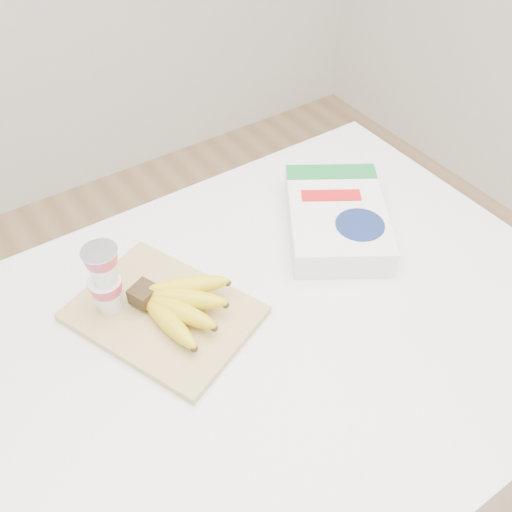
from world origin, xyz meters
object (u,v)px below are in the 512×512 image
Objects in this scene: yogurt_stack at (105,279)px; bananas at (178,304)px; cutting_board at (164,314)px; table at (241,466)px; cereal_box at (337,218)px.

bananas is at bearing -39.63° from yogurt_stack.
bananas is (0.02, -0.02, 0.04)m from cutting_board.
bananas is 0.14m from yogurt_stack.
cereal_box reaches higher than table.
yogurt_stack is at bearing 118.97° from cutting_board.
bananas is at bearing 119.94° from table.
cutting_board is at bearing 136.12° from bananas.
bananas reaches higher than cutting_board.
yogurt_stack is at bearing 130.44° from table.
cereal_box is at bearing 21.46° from table.
table is 8.95× the size of yogurt_stack.
cutting_board is 0.44m from cereal_box.
table is 0.66m from cereal_box.
bananas reaches higher than table.
bananas is at bearing -143.13° from cereal_box.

